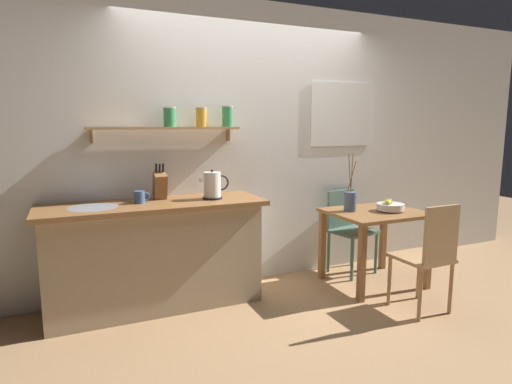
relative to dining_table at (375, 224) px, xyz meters
name	(u,v)px	position (x,y,z in m)	size (l,w,h in m)	color
ground_plane	(278,301)	(-1.05, 0.00, -0.60)	(14.00, 14.00, 0.00)	#A87F56
back_wall	(268,145)	(-0.84, 0.65, 0.75)	(6.80, 0.11, 2.70)	white
kitchen_counter	(156,254)	(-2.05, 0.32, -0.14)	(1.83, 0.63, 0.91)	tan
wall_shelf	(182,123)	(-1.74, 0.49, 0.96)	(1.30, 0.20, 0.32)	tan
dining_table	(375,224)	(0.00, 0.00, 0.00)	(0.87, 0.73, 0.73)	brown
dining_chair_near	(429,253)	(-0.03, -0.72, -0.09)	(0.41, 0.41, 0.93)	tan
dining_chair_far	(348,226)	(-0.02, 0.41, -0.11)	(0.51, 0.47, 0.86)	#4C6B5B
fruit_bowl	(390,206)	(0.12, -0.07, 0.17)	(0.26, 0.26, 0.12)	silver
twig_vase	(350,201)	(-0.23, 0.09, 0.22)	(0.12, 0.12, 0.55)	#475675
electric_kettle	(213,186)	(-1.54, 0.27, 0.42)	(0.26, 0.17, 0.26)	black
knife_block	(160,185)	(-1.97, 0.43, 0.43)	(0.10, 0.18, 0.31)	brown
coffee_mug_by_sink	(140,197)	(-2.16, 0.31, 0.36)	(0.13, 0.09, 0.10)	#3D5B89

